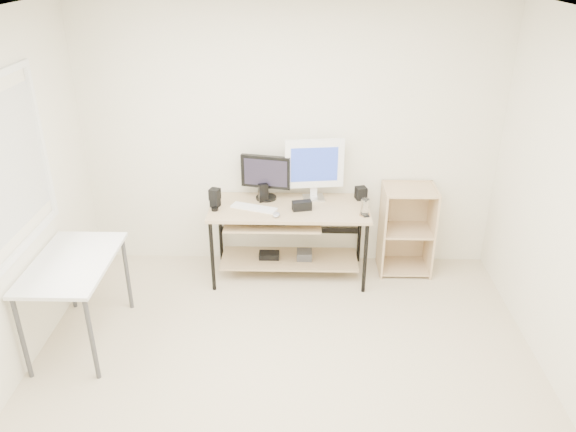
{
  "coord_description": "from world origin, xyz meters",
  "views": [
    {
      "loc": [
        0.1,
        -3.14,
        2.98
      ],
      "look_at": [
        -0.0,
        1.3,
        0.82
      ],
      "focal_mm": 35.0,
      "sensor_mm": 36.0,
      "label": 1
    }
  ],
  "objects_px": {
    "desk": "(287,226)",
    "white_imac": "(314,165)",
    "side_table": "(73,270)",
    "black_monitor": "(266,175)",
    "audio_controller": "(263,193)",
    "shelf_unit": "(406,228)"
  },
  "relations": [
    {
      "from": "white_imac",
      "to": "side_table",
      "type": "bearing_deg",
      "value": -154.19
    },
    {
      "from": "black_monitor",
      "to": "white_imac",
      "type": "relative_size",
      "value": 0.8
    },
    {
      "from": "white_imac",
      "to": "audio_controller",
      "type": "distance_m",
      "value": 0.55
    },
    {
      "from": "desk",
      "to": "black_monitor",
      "type": "relative_size",
      "value": 3.13
    },
    {
      "from": "shelf_unit",
      "to": "black_monitor",
      "type": "bearing_deg",
      "value": 179.44
    },
    {
      "from": "desk",
      "to": "white_imac",
      "type": "distance_m",
      "value": 0.64
    },
    {
      "from": "desk",
      "to": "audio_controller",
      "type": "relative_size",
      "value": 8.33
    },
    {
      "from": "desk",
      "to": "black_monitor",
      "type": "distance_m",
      "value": 0.53
    },
    {
      "from": "side_table",
      "to": "audio_controller",
      "type": "xyz_separation_m",
      "value": [
        1.43,
        1.17,
        0.17
      ]
    },
    {
      "from": "shelf_unit",
      "to": "audio_controller",
      "type": "distance_m",
      "value": 1.45
    },
    {
      "from": "black_monitor",
      "to": "white_imac",
      "type": "bearing_deg",
      "value": 12.8
    },
    {
      "from": "desk",
      "to": "audio_controller",
      "type": "xyz_separation_m",
      "value": [
        -0.23,
        0.11,
        0.3
      ]
    },
    {
      "from": "shelf_unit",
      "to": "audio_controller",
      "type": "bearing_deg",
      "value": -177.82
    },
    {
      "from": "audio_controller",
      "to": "white_imac",
      "type": "bearing_deg",
      "value": -10.78
    },
    {
      "from": "desk",
      "to": "black_monitor",
      "type": "height_order",
      "value": "black_monitor"
    },
    {
      "from": "desk",
      "to": "white_imac",
      "type": "bearing_deg",
      "value": 35.19
    },
    {
      "from": "shelf_unit",
      "to": "black_monitor",
      "type": "distance_m",
      "value": 1.48
    },
    {
      "from": "side_table",
      "to": "black_monitor",
      "type": "bearing_deg",
      "value": 40.36
    },
    {
      "from": "shelf_unit",
      "to": "audio_controller",
      "type": "xyz_separation_m",
      "value": [
        -1.4,
        -0.05,
        0.39
      ]
    },
    {
      "from": "side_table",
      "to": "white_imac",
      "type": "bearing_deg",
      "value": 33.01
    },
    {
      "from": "desk",
      "to": "shelf_unit",
      "type": "xyz_separation_m",
      "value": [
        1.18,
        0.16,
        -0.09
      ]
    },
    {
      "from": "black_monitor",
      "to": "audio_controller",
      "type": "bearing_deg",
      "value": -97.29
    }
  ]
}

